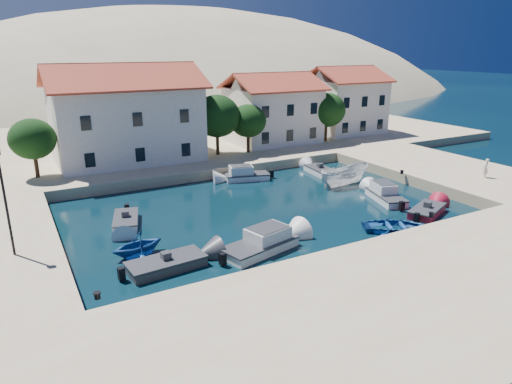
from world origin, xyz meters
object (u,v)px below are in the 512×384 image
(rowboat_south, at_px, (394,230))
(building_mid, at_px, (272,107))
(cabin_cruiser_south, at_px, (260,244))
(building_left, at_px, (126,112))
(lamppost, at_px, (4,191))
(boat_east, at_px, (344,185))
(pedestrian, at_px, (486,168))
(building_right, at_px, (344,99))
(cabin_cruiser_east, at_px, (386,195))

(rowboat_south, bearing_deg, building_mid, 13.92)
(cabin_cruiser_south, relative_size, rowboat_south, 1.24)
(building_left, relative_size, rowboat_south, 3.37)
(lamppost, height_order, rowboat_south, lamppost)
(boat_east, bearing_deg, building_left, 43.11)
(building_mid, relative_size, pedestrian, 6.06)
(building_mid, bearing_deg, lamppost, -144.55)
(building_mid, relative_size, building_right, 1.11)
(building_left, height_order, lamppost, building_left)
(rowboat_south, distance_m, boat_east, 10.99)
(rowboat_south, bearing_deg, pedestrian, -49.71)
(lamppost, distance_m, cabin_cruiser_south, 14.78)
(cabin_cruiser_east, bearing_deg, building_right, -14.27)
(building_left, relative_size, pedestrian, 8.48)
(pedestrian, bearing_deg, building_right, -121.59)
(building_right, distance_m, boat_east, 23.35)
(building_mid, xyz_separation_m, building_right, (12.00, 1.00, 0.25))
(pedestrian, bearing_deg, building_mid, -93.55)
(cabin_cruiser_east, bearing_deg, boat_east, 18.79)
(rowboat_south, relative_size, cabin_cruiser_east, 0.91)
(building_right, bearing_deg, cabin_cruiser_south, -136.70)
(cabin_cruiser_east, xyz_separation_m, pedestrian, (10.33, -1.55, 1.39))
(building_mid, relative_size, cabin_cruiser_east, 2.20)
(building_left, height_order, boat_east, building_left)
(building_mid, bearing_deg, building_left, -176.82)
(cabin_cruiser_south, xyz_separation_m, pedestrian, (24.36, 1.96, 1.39))
(cabin_cruiser_south, bearing_deg, rowboat_south, -22.77)
(boat_east, bearing_deg, building_mid, -9.52)
(cabin_cruiser_south, xyz_separation_m, boat_east, (13.89, 8.74, -0.48))
(building_right, relative_size, boat_east, 1.75)
(cabin_cruiser_south, xyz_separation_m, rowboat_south, (9.91, -1.51, -0.48))
(building_mid, bearing_deg, pedestrian, -70.60)
(cabin_cruiser_east, bearing_deg, rowboat_south, 157.80)
(cabin_cruiser_south, height_order, rowboat_south, cabin_cruiser_south)
(building_mid, height_order, boat_east, building_mid)
(cabin_cruiser_south, bearing_deg, building_left, 80.36)
(building_mid, xyz_separation_m, lamppost, (-29.50, -21.00, -0.47))
(building_right, height_order, rowboat_south, building_right)
(building_right, distance_m, cabin_cruiser_south, 38.91)
(building_left, height_order, pedestrian, building_left)
(cabin_cruiser_east, bearing_deg, lamppost, 105.20)
(building_right, bearing_deg, lamppost, -152.07)
(lamppost, bearing_deg, building_mid, 35.45)
(lamppost, xyz_separation_m, boat_east, (27.31, 4.28, -4.75))
(building_right, height_order, lamppost, building_right)
(building_left, xyz_separation_m, rowboat_south, (11.83, -25.97, -5.94))
(cabin_cruiser_east, bearing_deg, building_mid, 11.86)
(lamppost, relative_size, rowboat_south, 1.43)
(pedestrian, bearing_deg, cabin_cruiser_south, -18.36)
(cabin_cruiser_south, height_order, pedestrian, pedestrian)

